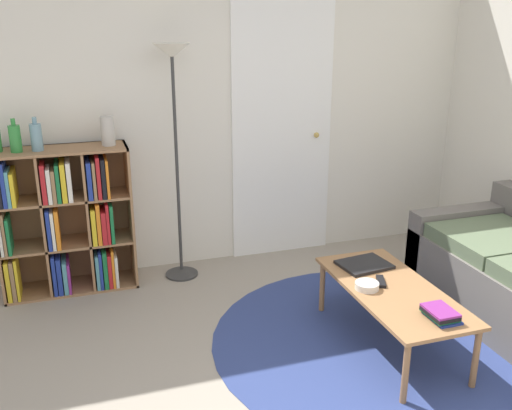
% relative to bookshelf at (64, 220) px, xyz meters
% --- Properties ---
extents(wall_back, '(7.06, 0.11, 2.60)m').
position_rel_bookshelf_xyz_m(wall_back, '(1.31, 0.22, 0.75)').
color(wall_back, silver).
rests_on(wall_back, ground_plane).
extents(rug, '(2.04, 2.04, 0.01)m').
position_rel_bookshelf_xyz_m(rug, '(1.79, -1.36, -0.53)').
color(rug, navy).
rests_on(rug, ground_plane).
extents(bookshelf, '(0.93, 0.34, 1.06)m').
position_rel_bookshelf_xyz_m(bookshelf, '(0.00, 0.00, 0.00)').
color(bookshelf, '#936B47').
rests_on(bookshelf, ground_plane).
extents(floor_lamp, '(0.27, 0.27, 1.76)m').
position_rel_bookshelf_xyz_m(floor_lamp, '(0.83, -0.04, 0.90)').
color(floor_lamp, '#333333').
rests_on(floor_lamp, ground_plane).
extents(coffee_table, '(0.51, 1.12, 0.39)m').
position_rel_bookshelf_xyz_m(coffee_table, '(1.85, -1.42, -0.19)').
color(coffee_table, '#996B42').
rests_on(coffee_table, ground_plane).
extents(laptop, '(0.34, 0.29, 0.02)m').
position_rel_bookshelf_xyz_m(laptop, '(1.84, -1.09, -0.14)').
color(laptop, black).
rests_on(laptop, coffee_table).
extents(bowl, '(0.14, 0.14, 0.04)m').
position_rel_bookshelf_xyz_m(bowl, '(1.70, -1.38, -0.13)').
color(bowl, silver).
rests_on(bowl, coffee_table).
extents(book_stack_on_table, '(0.15, 0.20, 0.06)m').
position_rel_bookshelf_xyz_m(book_stack_on_table, '(1.91, -1.82, -0.12)').
color(book_stack_on_table, navy).
rests_on(book_stack_on_table, coffee_table).
extents(remote, '(0.10, 0.16, 0.02)m').
position_rel_bookshelf_xyz_m(remote, '(1.82, -1.34, -0.14)').
color(remote, black).
rests_on(remote, coffee_table).
extents(bottle_middle, '(0.08, 0.08, 0.23)m').
position_rel_bookshelf_xyz_m(bottle_middle, '(-0.25, -0.02, 0.62)').
color(bottle_middle, '#2D8438').
rests_on(bottle_middle, bookshelf).
extents(bottle_right, '(0.08, 0.08, 0.23)m').
position_rel_bookshelf_xyz_m(bottle_right, '(-0.12, -0.02, 0.62)').
color(bottle_right, '#6B93A3').
rests_on(bottle_right, bookshelf).
extents(vase_on_shelf, '(0.10, 0.10, 0.21)m').
position_rel_bookshelf_xyz_m(vase_on_shelf, '(0.36, 0.00, 0.63)').
color(vase_on_shelf, '#B7B2A8').
rests_on(vase_on_shelf, bookshelf).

